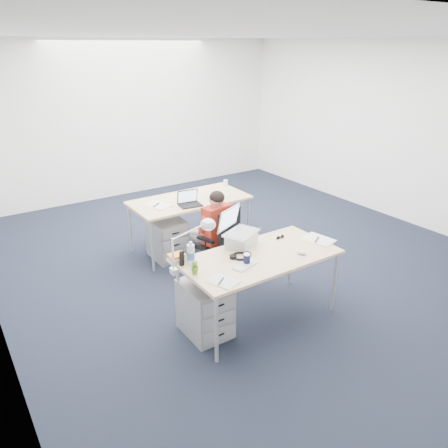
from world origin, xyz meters
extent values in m
plane|color=black|center=(0.00, 0.00, 0.00)|extent=(7.00, 7.00, 0.00)
cube|color=white|center=(0.00, 3.50, 1.40)|extent=(6.00, 0.02, 2.80)
cube|color=white|center=(3.00, 0.00, 1.40)|extent=(0.02, 7.00, 2.80)
cube|color=white|center=(0.00, 0.00, 2.80)|extent=(6.00, 7.00, 0.01)
cube|color=tan|center=(-0.69, -1.20, 0.71)|extent=(1.60, 0.80, 0.03)
cylinder|color=#B7BABC|center=(-1.44, -1.55, 0.35)|extent=(0.04, 0.04, 0.70)
cylinder|color=#B7BABC|center=(0.06, -1.55, 0.35)|extent=(0.04, 0.04, 0.70)
cylinder|color=#B7BABC|center=(-1.44, -0.85, 0.35)|extent=(0.04, 0.04, 0.70)
cylinder|color=#B7BABC|center=(0.06, -0.85, 0.35)|extent=(0.04, 0.04, 0.70)
cube|color=tan|center=(-0.42, 0.69, 0.71)|extent=(1.60, 0.80, 0.03)
cylinder|color=#B7BABC|center=(-1.17, 0.34, 0.35)|extent=(0.04, 0.04, 0.70)
cylinder|color=#B7BABC|center=(0.33, 0.34, 0.35)|extent=(0.04, 0.04, 0.70)
cylinder|color=#B7BABC|center=(-1.17, 1.04, 0.35)|extent=(0.04, 0.04, 0.70)
cylinder|color=#B7BABC|center=(0.33, 1.04, 0.35)|extent=(0.04, 0.04, 0.70)
cylinder|color=black|center=(-0.55, -0.18, 0.22)|extent=(0.04, 0.04, 0.35)
cube|color=black|center=(-0.55, -0.18, 0.41)|extent=(0.48, 0.48, 0.06)
cube|color=black|center=(-0.49, -0.37, 0.69)|extent=(0.37, 0.15, 0.44)
cube|color=#AF2A19|center=(-0.54, -0.17, 0.68)|extent=(0.37, 0.23, 0.47)
sphere|color=tan|center=(-0.54, -0.17, 1.00)|extent=(0.18, 0.18, 0.18)
cube|color=gray|center=(-1.29, -1.11, 0.28)|extent=(0.40, 0.50, 0.55)
cube|color=gray|center=(-0.84, 0.60, 0.28)|extent=(0.40, 0.50, 0.55)
cube|color=white|center=(-0.94, -1.30, 0.74)|extent=(0.30, 0.18, 0.01)
ellipsoid|color=white|center=(-0.33, -1.41, 0.75)|extent=(0.10, 0.13, 0.04)
cylinder|color=#121638|center=(-0.91, -1.27, 0.78)|extent=(0.09, 0.09, 0.11)
cylinder|color=silver|center=(-1.36, -0.98, 0.85)|extent=(0.10, 0.10, 0.24)
cube|color=silver|center=(-1.44, -0.85, 0.77)|extent=(0.18, 0.15, 0.08)
cube|color=black|center=(-1.44, -0.95, 0.81)|extent=(0.05, 0.03, 0.15)
cube|color=#FCEF92|center=(-1.29, -1.43, 0.73)|extent=(0.27, 0.32, 0.01)
cube|color=#FCEF92|center=(0.06, -1.27, 0.74)|extent=(0.30, 0.37, 0.01)
cylinder|color=white|center=(0.32, 0.91, 0.77)|extent=(0.08, 0.08, 0.09)
cube|color=white|center=(-0.91, 0.68, 0.73)|extent=(0.34, 0.40, 0.01)
camera|label=1|loc=(-3.18, -4.26, 2.70)|focal=35.00mm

